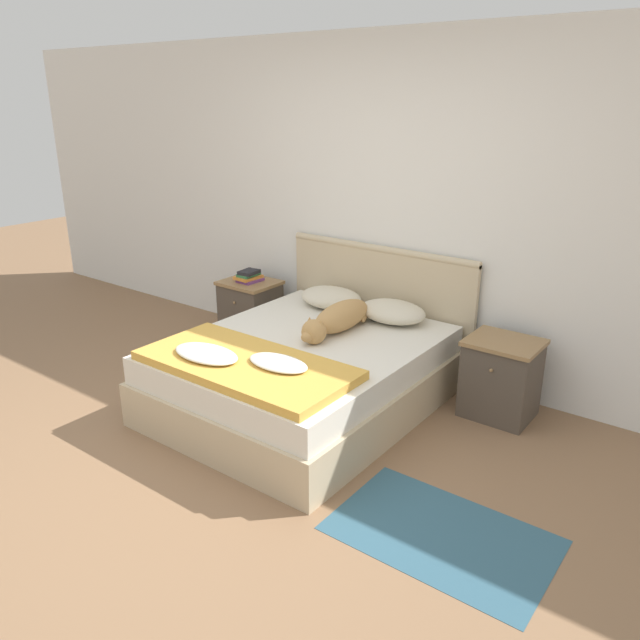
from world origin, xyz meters
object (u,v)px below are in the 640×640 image
Objects in this scene: pillow_right at (392,312)px; dog at (338,319)px; nightstand_left at (251,311)px; bed at (304,374)px; pillow_left at (331,297)px; book_stack at (249,276)px; nightstand_right at (501,378)px.

pillow_right is 0.63× the size of dog.
dog is (1.24, -0.41, 0.31)m from nightstand_left.
dog is (0.08, 0.29, 0.35)m from bed.
book_stack is at bearing -179.01° from pillow_left.
bed is 0.46m from dog.
nightstand_right is at bearing 0.00° from nightstand_left.
book_stack is (-2.32, -0.00, 0.32)m from nightstand_right.
nightstand_left is at bearing -179.16° from pillow_left.
nightstand_right reaches higher than bed.
pillow_right is at bearing 64.44° from dog.
bed is 8.36× the size of book_stack.
book_stack is at bearing -95.69° from nightstand_left.
dog is at bearing -115.56° from pillow_right.
nightstand_left is 0.92m from pillow_left.
nightstand_left is 0.32m from book_stack.
pillow_left is 2.27× the size of book_stack.
bed is at bearing -31.24° from nightstand_left.
pillow_right is (0.56, 0.00, 0.00)m from pillow_left.
book_stack is at bearing -179.40° from pillow_right.
book_stack is (-0.88, -0.02, 0.03)m from pillow_left.
pillow_right is at bearing 68.46° from bed.
bed is at bearing -31.15° from book_stack.
book_stack is at bearing 148.85° from bed.
pillow_left reaches higher than nightstand_left.
pillow_left is at bearing 180.00° from pillow_right.
nightstand_left is 0.67× the size of dog.
bed is 3.68× the size of pillow_left.
nightstand_left is 1.06× the size of pillow_left.
nightstand_left is 1.47m from pillow_right.
nightstand_left and nightstand_right have the same top height.
bed is 0.84m from pillow_left.
pillow_left is at bearing 0.84° from nightstand_left.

